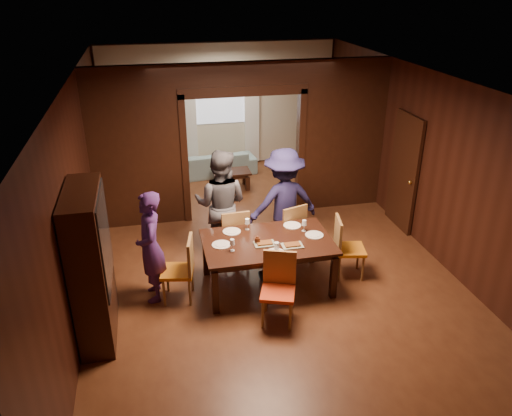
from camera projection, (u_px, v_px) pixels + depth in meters
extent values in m
plane|color=#522917|center=(263.00, 253.00, 8.38)|extent=(9.00, 9.00, 0.00)
cube|color=silver|center=(264.00, 78.00, 7.15)|extent=(5.50, 9.00, 0.02)
cube|color=black|center=(220.00, 106.00, 11.74)|extent=(5.50, 0.02, 2.90)
cube|color=black|center=(79.00, 188.00, 7.23)|extent=(0.02, 9.00, 2.90)
cube|color=black|center=(424.00, 160.00, 8.30)|extent=(0.02, 9.00, 2.90)
cube|color=black|center=(138.00, 163.00, 8.91)|extent=(1.65, 0.15, 2.40)
cube|color=black|center=(341.00, 148.00, 9.66)|extent=(1.65, 0.15, 2.40)
cube|color=black|center=(243.00, 76.00, 8.67)|extent=(5.50, 0.15, 0.50)
cube|color=beige|center=(220.00, 106.00, 11.71)|extent=(5.40, 0.04, 2.85)
imported|color=#401F5B|center=(151.00, 247.00, 6.93)|extent=(0.42, 0.61, 1.64)
imported|color=#4D4C52|center=(221.00, 204.00, 7.99)|extent=(1.08, 0.98, 1.82)
imported|color=#1E1A42|center=(284.00, 202.00, 8.07)|extent=(1.25, 0.82, 1.81)
imported|color=#82A5AA|center=(216.00, 163.00, 11.62)|extent=(1.90, 0.91, 0.53)
imported|color=black|center=(271.00, 234.00, 7.31)|extent=(0.37, 0.37, 0.09)
cube|color=black|center=(267.00, 263.00, 7.37)|extent=(1.87, 1.16, 0.76)
cube|color=black|center=(232.00, 180.00, 10.86)|extent=(0.80, 0.50, 0.40)
cube|color=black|center=(91.00, 266.00, 6.14)|extent=(0.40, 1.20, 2.00)
cube|color=black|center=(404.00, 172.00, 8.90)|extent=(0.06, 0.90, 2.10)
cube|color=silver|center=(220.00, 96.00, 11.58)|extent=(1.20, 0.03, 1.30)
cube|color=white|center=(189.00, 117.00, 11.59)|extent=(0.35, 0.06, 2.40)
cube|color=white|center=(252.00, 113.00, 11.88)|extent=(0.35, 0.06, 2.40)
cylinder|color=silver|center=(221.00, 245.00, 7.10)|extent=(0.27, 0.27, 0.01)
cylinder|color=silver|center=(232.00, 231.00, 7.46)|extent=(0.27, 0.27, 0.01)
cylinder|color=white|center=(292.00, 225.00, 7.64)|extent=(0.27, 0.27, 0.01)
cylinder|color=silver|center=(314.00, 235.00, 7.36)|extent=(0.27, 0.27, 0.01)
cylinder|color=silver|center=(275.00, 253.00, 6.88)|extent=(0.27, 0.27, 0.01)
cube|color=gray|center=(265.00, 243.00, 7.11)|extent=(0.30, 0.20, 0.04)
cube|color=gray|center=(292.00, 245.00, 7.06)|extent=(0.30, 0.20, 0.04)
cylinder|color=white|center=(277.00, 247.00, 6.90)|extent=(0.07, 0.07, 0.14)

